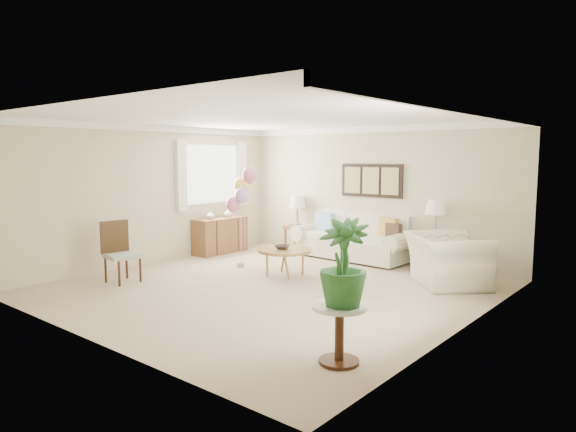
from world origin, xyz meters
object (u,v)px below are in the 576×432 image
object	(u,v)px
armchair	(447,260)
sofa	(355,241)
accent_chair	(120,250)
coffee_table	(285,251)
balloon_cluster	(242,191)

from	to	relation	value
armchair	sofa	bearing A→B (deg)	25.53
sofa	accent_chair	distance (m)	4.46
coffee_table	balloon_cluster	distance (m)	1.45
sofa	balloon_cluster	xyz separation A→B (m)	(-1.19, -1.96, 1.05)
coffee_table	armchair	size ratio (longest dim) A/B	0.74
coffee_table	balloon_cluster	bearing A→B (deg)	177.11
sofa	accent_chair	world-z (taller)	accent_chair
armchair	accent_chair	bearing A→B (deg)	84.10
armchair	coffee_table	bearing A→B (deg)	72.47
balloon_cluster	sofa	bearing A→B (deg)	58.75
balloon_cluster	armchair	bearing A→B (deg)	17.36
coffee_table	armchair	world-z (taller)	armchair
coffee_table	armchair	bearing A→B (deg)	25.46
coffee_table	accent_chair	world-z (taller)	accent_chair
balloon_cluster	coffee_table	bearing A→B (deg)	-2.89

